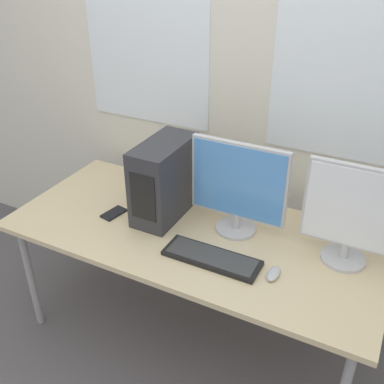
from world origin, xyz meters
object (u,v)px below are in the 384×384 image
(monitor_main, at_px, (238,187))
(monitor_right_near, at_px, (352,214))
(mouse, at_px, (273,274))
(cell_phone, at_px, (114,213))
(pc_tower, at_px, (164,180))
(keyboard, at_px, (212,258))

(monitor_main, xyz_separation_m, monitor_right_near, (0.51, 0.00, -0.00))
(mouse, distance_m, cell_phone, 0.89)
(monitor_main, xyz_separation_m, cell_phone, (-0.61, -0.16, -0.24))
(monitor_main, distance_m, cell_phone, 0.67)
(pc_tower, bearing_deg, mouse, -18.43)
(mouse, bearing_deg, monitor_right_near, 45.75)
(monitor_main, height_order, mouse, monitor_main)
(keyboard, height_order, mouse, mouse)
(pc_tower, distance_m, cell_phone, 0.33)
(keyboard, distance_m, mouse, 0.28)
(cell_phone, bearing_deg, monitor_main, 25.14)
(cell_phone, bearing_deg, monitor_right_near, 18.81)
(monitor_main, bearing_deg, pc_tower, -175.96)
(mouse, xyz_separation_m, cell_phone, (-0.88, 0.09, -0.01))
(monitor_right_near, xyz_separation_m, cell_phone, (-1.12, -0.16, -0.23))
(keyboard, relative_size, mouse, 4.23)
(monitor_main, distance_m, monitor_right_near, 0.51)
(monitor_right_near, height_order, keyboard, monitor_right_near)
(mouse, bearing_deg, monitor_main, 138.01)
(keyboard, height_order, cell_phone, keyboard)
(pc_tower, height_order, keyboard, pc_tower)
(monitor_main, distance_m, mouse, 0.43)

